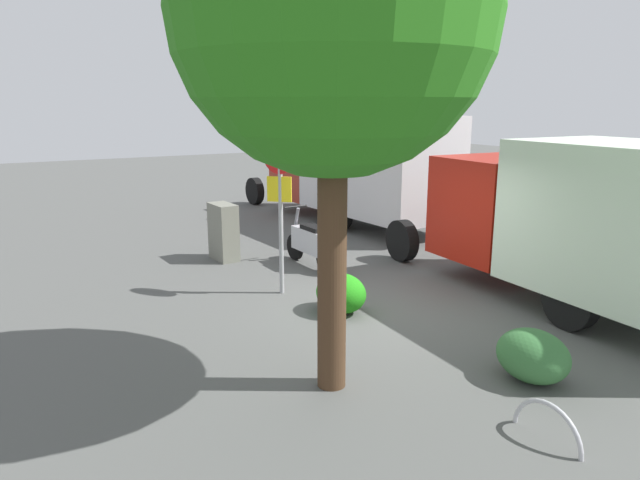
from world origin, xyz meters
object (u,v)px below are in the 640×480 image
(box_truck_near, at_px, (588,216))
(box_truck_far, at_px, (357,165))
(bike_rack_hoop, at_px, (546,440))
(street_tree, at_px, (333,15))
(utility_cabinet, at_px, (223,232))
(motorcycle, at_px, (310,242))
(stop_sign, at_px, (280,187))

(box_truck_near, xyz_separation_m, box_truck_far, (7.71, -0.63, 0.10))
(bike_rack_hoop, bearing_deg, box_truck_near, -57.52)
(street_tree, bearing_deg, utility_cabinet, -8.93)
(motorcycle, distance_m, utility_cabinet, 1.98)
(box_truck_far, bearing_deg, motorcycle, 130.89)
(street_tree, bearing_deg, box_truck_far, -35.31)
(box_truck_near, bearing_deg, box_truck_far, -1.87)
(stop_sign, height_order, bike_rack_hoop, stop_sign)
(motorcycle, height_order, bike_rack_hoop, motorcycle)
(box_truck_far, relative_size, street_tree, 1.34)
(box_truck_near, bearing_deg, stop_sign, 54.48)
(box_truck_far, xyz_separation_m, street_tree, (-7.98, 5.65, 2.59))
(box_truck_near, relative_size, utility_cabinet, 5.87)
(street_tree, relative_size, utility_cabinet, 4.88)
(box_truck_far, relative_size, stop_sign, 2.77)
(motorcycle, distance_m, bike_rack_hoop, 6.90)
(box_truck_near, distance_m, motorcycle, 5.28)
(box_truck_far, relative_size, bike_rack_hoop, 9.50)
(stop_sign, bearing_deg, motorcycle, -46.04)
(motorcycle, relative_size, utility_cabinet, 1.47)
(stop_sign, xyz_separation_m, bike_rack_hoop, (-5.54, -0.26, -1.94))
(box_truck_far, xyz_separation_m, motorcycle, (-3.29, 3.33, -1.14))
(box_truck_far, relative_size, motorcycle, 4.45)
(box_truck_near, distance_m, utility_cabinet, 7.19)
(box_truck_near, height_order, street_tree, street_tree)
(utility_cabinet, bearing_deg, stop_sign, -178.73)
(box_truck_near, distance_m, stop_sign, 5.11)
(motorcycle, relative_size, stop_sign, 0.62)
(box_truck_far, bearing_deg, utility_cabinet, 107.81)
(box_truck_near, distance_m, bike_rack_hoop, 4.69)
(stop_sign, relative_size, bike_rack_hoop, 3.42)
(box_truck_far, distance_m, bike_rack_hoop, 11.12)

